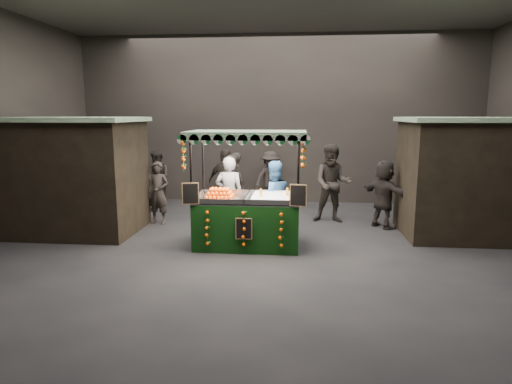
# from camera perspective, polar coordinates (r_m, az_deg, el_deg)

# --- Properties ---
(ground) EXTENTS (12.00, 12.00, 0.00)m
(ground) POSITION_cam_1_polar(r_m,az_deg,el_deg) (8.84, 1.10, -7.49)
(ground) COLOR black
(ground) RESTS_ON ground
(market_hall) EXTENTS (12.10, 10.10, 5.05)m
(market_hall) POSITION_cam_1_polar(r_m,az_deg,el_deg) (8.46, 1.18, 14.91)
(market_hall) COLOR black
(market_hall) RESTS_ON ground
(neighbour_stall_left) EXTENTS (3.00, 2.20, 2.60)m
(neighbour_stall_left) POSITION_cam_1_polar(r_m,az_deg,el_deg) (10.76, -22.50, 2.04)
(neighbour_stall_left) COLOR black
(neighbour_stall_left) RESTS_ON ground
(neighbour_stall_right) EXTENTS (3.00, 2.20, 2.60)m
(neighbour_stall_right) POSITION_cam_1_polar(r_m,az_deg,el_deg) (10.68, 26.06, 1.73)
(neighbour_stall_right) COLOR black
(neighbour_stall_right) RESTS_ON ground
(juice_stall) EXTENTS (2.41, 1.42, 2.34)m
(juice_stall) POSITION_cam_1_polar(r_m,az_deg,el_deg) (8.89, -1.09, -2.55)
(juice_stall) COLOR black
(juice_stall) RESTS_ON ground
(vendor_grey) EXTENTS (0.64, 0.43, 1.73)m
(vendor_grey) POSITION_cam_1_polar(r_m,az_deg,el_deg) (10.00, -3.49, -0.33)
(vendor_grey) COLOR gray
(vendor_grey) RESTS_ON ground
(vendor_blue) EXTENTS (1.00, 0.90, 1.68)m
(vendor_blue) POSITION_cam_1_polar(r_m,az_deg,el_deg) (9.62, 2.24, -0.91)
(vendor_blue) COLOR #2B558B
(vendor_blue) RESTS_ON ground
(shopper_0) EXTENTS (0.61, 0.45, 1.53)m
(shopper_0) POSITION_cam_1_polar(r_m,az_deg,el_deg) (11.03, -12.54, -0.10)
(shopper_0) COLOR #2C2623
(shopper_0) RESTS_ON ground
(shopper_1) EXTENTS (1.02, 0.84, 1.94)m
(shopper_1) POSITION_cam_1_polar(r_m,az_deg,el_deg) (11.06, 9.87, 1.09)
(shopper_1) COLOR black
(shopper_1) RESTS_ON ground
(shopper_2) EXTENTS (1.13, 0.76, 1.78)m
(shopper_2) POSITION_cam_1_polar(r_m,az_deg,el_deg) (11.71, -3.90, 1.30)
(shopper_2) COLOR #282521
(shopper_2) RESTS_ON ground
(shopper_3) EXTENTS (1.18, 1.10, 1.60)m
(shopper_3) POSITION_cam_1_polar(r_m,az_deg,el_deg) (12.87, 1.84, 1.73)
(shopper_3) COLOR black
(shopper_3) RESTS_ON ground
(shopper_4) EXTENTS (0.82, 0.56, 1.62)m
(shopper_4) POSITION_cam_1_polar(r_m,az_deg,el_deg) (11.70, -3.37, 0.91)
(shopper_4) COLOR #2D2A25
(shopper_4) RESTS_ON ground
(shopper_5) EXTENTS (1.28, 1.48, 1.61)m
(shopper_5) POSITION_cam_1_polar(r_m,az_deg,el_deg) (10.80, 16.24, -0.26)
(shopper_5) COLOR black
(shopper_5) RESTS_ON ground
(shopper_6) EXTENTS (0.43, 0.61, 1.59)m
(shopper_6) POSITION_cam_1_polar(r_m,az_deg,el_deg) (12.53, -2.77, 1.47)
(shopper_6) COLOR #2A2622
(shopper_6) RESTS_ON ground
(shopper_7) EXTENTS (1.00, 0.97, 1.62)m
(shopper_7) POSITION_cam_1_polar(r_m,az_deg,el_deg) (13.19, -12.62, 1.73)
(shopper_7) COLOR black
(shopper_7) RESTS_ON ground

